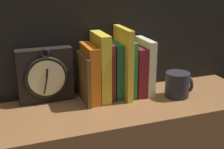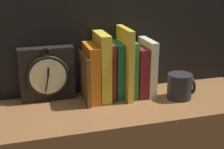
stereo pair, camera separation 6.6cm
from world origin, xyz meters
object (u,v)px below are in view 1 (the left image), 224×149
at_px(book_slot4_green, 115,69).
at_px(book_slot0_brown, 84,79).
at_px(book_slot3_maroon, 108,70).
at_px(book_slot2_yellow, 101,67).
at_px(book_slot1_orange, 90,73).
at_px(mug, 179,85).
at_px(book_slot7_maroon, 137,70).
at_px(book_slot8_cream, 145,66).
at_px(book_slot5_yellow, 123,63).
at_px(book_slot6_green, 128,68).
at_px(clock, 46,76).

bearing_deg(book_slot4_green, book_slot0_brown, -172.80).
bearing_deg(book_slot3_maroon, book_slot2_yellow, -166.38).
xyz_separation_m(book_slot1_orange, mug, (0.31, -0.08, -0.05)).
distance_m(book_slot1_orange, book_slot3_maroon, 0.07).
bearing_deg(book_slot7_maroon, book_slot0_brown, -177.54).
height_order(book_slot0_brown, book_slot8_cream, book_slot8_cream).
relative_size(book_slot1_orange, book_slot5_yellow, 0.79).
relative_size(book_slot4_green, mug, 2.14).
distance_m(book_slot0_brown, book_slot6_green, 0.17).
bearing_deg(book_slot7_maroon, book_slot5_yellow, -170.69).
xyz_separation_m(book_slot0_brown, book_slot4_green, (0.12, 0.02, 0.02)).
relative_size(book_slot0_brown, book_slot7_maroon, 0.93).
xyz_separation_m(clock, book_slot4_green, (0.25, -0.03, 0.00)).
height_order(book_slot3_maroon, book_slot7_maroon, book_slot3_maroon).
height_order(book_slot7_maroon, book_slot8_cream, book_slot8_cream).
bearing_deg(book_slot5_yellow, mug, -22.44).
height_order(book_slot1_orange, book_slot5_yellow, book_slot5_yellow).
height_order(book_slot2_yellow, book_slot3_maroon, book_slot2_yellow).
distance_m(book_slot0_brown, book_slot1_orange, 0.03).
height_order(book_slot0_brown, book_slot1_orange, book_slot1_orange).
height_order(book_slot1_orange, book_slot7_maroon, book_slot1_orange).
height_order(book_slot1_orange, book_slot8_cream, book_slot8_cream).
relative_size(book_slot7_maroon, book_slot8_cream, 0.88).
bearing_deg(book_slot0_brown, clock, 160.21).
bearing_deg(book_slot4_green, book_slot2_yellow, -170.29).
bearing_deg(book_slot1_orange, clock, 164.53).
relative_size(book_slot1_orange, book_slot7_maroon, 1.10).
distance_m(book_slot7_maroon, mug, 0.16).
distance_m(book_slot3_maroon, book_slot7_maroon, 0.11).
height_order(book_slot2_yellow, book_slot6_green, book_slot2_yellow).
bearing_deg(mug, book_slot0_brown, 166.84).
height_order(book_slot3_maroon, book_slot6_green, book_slot6_green).
bearing_deg(book_slot4_green, book_slot7_maroon, -4.42).
bearing_deg(book_slot6_green, book_slot0_brown, -176.15).
bearing_deg(book_slot3_maroon, book_slot4_green, 5.22).
relative_size(book_slot0_brown, book_slot8_cream, 0.82).
bearing_deg(book_slot3_maroon, book_slot0_brown, -172.24).
bearing_deg(book_slot8_cream, book_slot0_brown, -178.50).
bearing_deg(book_slot1_orange, book_slot0_brown, -171.63).
bearing_deg(mug, book_slot6_green, 151.29).
height_order(book_slot8_cream, mug, book_slot8_cream).
height_order(book_slot5_yellow, mug, book_slot5_yellow).
height_order(book_slot3_maroon, book_slot8_cream, book_slot8_cream).
relative_size(book_slot3_maroon, book_slot4_green, 1.01).
distance_m(book_slot0_brown, book_slot8_cream, 0.24).
height_order(book_slot1_orange, book_slot3_maroon, book_slot3_maroon).
bearing_deg(book_slot0_brown, book_slot2_yellow, 4.94).
height_order(book_slot3_maroon, book_slot4_green, book_slot3_maroon).
distance_m(book_slot5_yellow, book_slot8_cream, 0.09).
xyz_separation_m(book_slot2_yellow, book_slot6_green, (0.11, 0.01, -0.02)).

